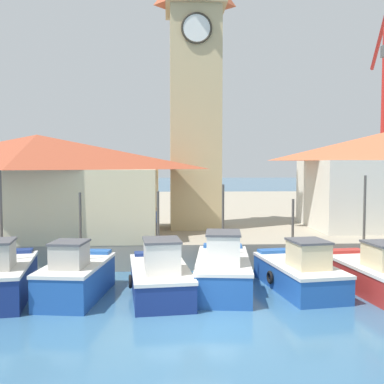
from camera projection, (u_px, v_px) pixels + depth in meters
name	position (u px, v px, depth m)	size (l,w,h in m)	color
ground_plane	(196.00, 326.00, 13.53)	(300.00, 300.00, 0.00)	#386689
quay_wharf	(177.00, 212.00, 40.44)	(120.00, 40.00, 1.20)	#9E937F
fishing_boat_left_inner	(76.00, 276.00, 16.38)	(2.40, 4.29, 3.83)	#2356A8
fishing_boat_mid_left	(160.00, 276.00, 16.69)	(2.59, 5.10, 3.85)	navy
fishing_boat_center	(223.00, 269.00, 17.37)	(2.61, 5.39, 4.08)	#2356A8
fishing_boat_mid_right	(299.00, 272.00, 17.41)	(2.74, 5.03, 3.50)	#2356A8
fishing_boat_right_inner	(372.00, 273.00, 17.30)	(2.49, 5.04, 4.44)	#AD2823
clock_tower	(195.00, 84.00, 25.74)	(3.35, 3.35, 17.26)	tan
warehouse_left	(38.00, 184.00, 23.21)	(12.70, 7.03, 5.21)	beige
port_crane_near	(383.00, 135.00, 41.15)	(3.13, 8.75, 17.50)	maroon
dock_worker_near_tower	(155.00, 223.00, 21.76)	(0.34, 0.22, 1.62)	#33333D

